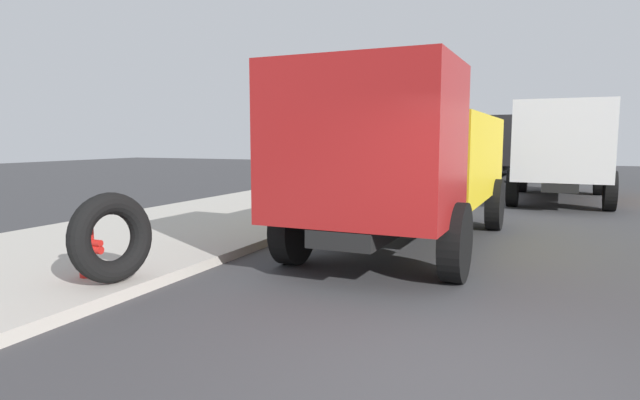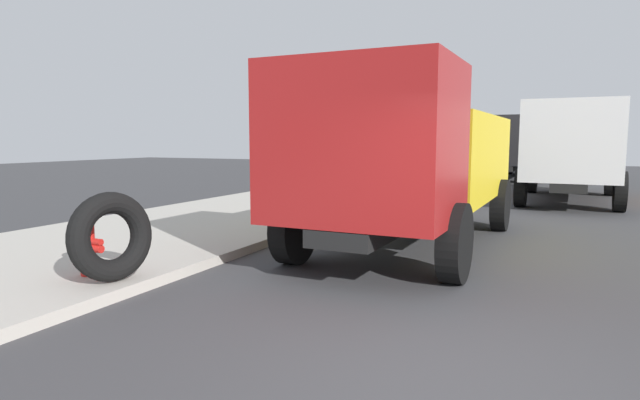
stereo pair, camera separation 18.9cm
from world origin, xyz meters
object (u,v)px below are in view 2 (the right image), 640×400
at_px(dump_truck_gray, 536,145).
at_px(dump_truck_orange, 571,150).
at_px(loose_tire, 111,237).
at_px(fire_hydrant, 87,239).
at_px(dump_truck_green, 512,146).
at_px(dump_truck_yellow, 411,158).

bearing_deg(dump_truck_gray, dump_truck_orange, -173.77).
relative_size(loose_tire, dump_truck_gray, 0.16).
bearing_deg(fire_hydrant, dump_truck_gray, -8.20).
distance_m(dump_truck_green, dump_truck_gray, 6.80).
distance_m(dump_truck_orange, dump_truck_green, 9.31).
relative_size(fire_hydrant, dump_truck_green, 0.13).
distance_m(fire_hydrant, dump_truck_orange, 14.60).
bearing_deg(dump_truck_yellow, loose_tire, 149.09).
xyz_separation_m(fire_hydrant, dump_truck_orange, (13.32, -5.90, 0.97)).
height_order(fire_hydrant, dump_truck_gray, dump_truck_gray).
distance_m(dump_truck_yellow, dump_truck_green, 17.94).
distance_m(dump_truck_yellow, dump_truck_gray, 24.71).
relative_size(loose_tire, dump_truck_green, 0.16).
xyz_separation_m(fire_hydrant, dump_truck_yellow, (4.35, -3.18, 0.97)).
relative_size(fire_hydrant, dump_truck_orange, 0.13).
xyz_separation_m(dump_truck_yellow, dump_truck_green, (17.94, -0.23, 0.00)).
bearing_deg(dump_truck_gray, loose_tire, 172.84).
distance_m(dump_truck_yellow, dump_truck_orange, 9.37).
height_order(dump_truck_orange, dump_truck_green, same).
xyz_separation_m(dump_truck_yellow, dump_truck_orange, (8.97, -2.72, 0.00)).
xyz_separation_m(dump_truck_orange, dump_truck_gray, (15.72, 1.72, 0.00)).
height_order(fire_hydrant, dump_truck_yellow, dump_truck_yellow).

